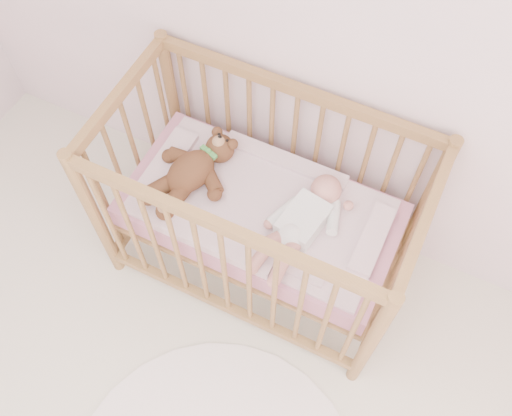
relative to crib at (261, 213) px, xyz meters
The scene contains 6 objects.
wall_back 0.95m from the crib, 67.06° to the left, with size 4.00×0.02×2.70m, color silver.
crib is the anchor object (origin of this frame).
mattress 0.01m from the crib, ahead, with size 1.22×0.62×0.13m, color pink.
blanket 0.06m from the crib, ahead, with size 1.10×0.58×0.06m, color pink, non-canonical shape.
baby 0.25m from the crib, ahead, with size 0.29×0.60×0.15m, color white, non-canonical shape.
teddy_bear 0.37m from the crib, behind, with size 0.37×0.53×0.15m, color brown, non-canonical shape.
Camera 1 is at (0.37, 0.44, 2.73)m, focal length 40.00 mm.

